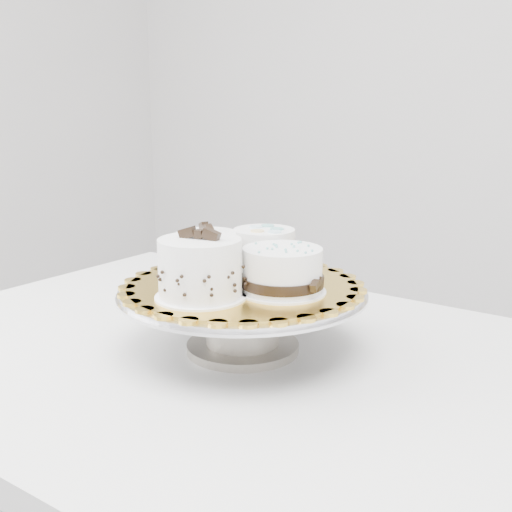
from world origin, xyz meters
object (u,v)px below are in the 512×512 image
Objects in this scene: cake_dots at (264,251)px; cake_board at (242,286)px; table at (250,408)px; cake_swirl at (200,270)px; cake_banded at (207,256)px; cake_ribbon at (283,272)px; cake_stand at (243,308)px.

cake_board is at bearing -90.89° from cake_dots.
table is at bearing -78.04° from cake_dots.
table is 0.24m from cake_swirl.
cake_banded is (-0.06, 0.09, -0.01)m from cake_swirl.
table is 8.90× the size of cake_ribbon.
cake_banded is 0.14m from cake_ribbon.
cake_dots is (-0.01, 0.07, 0.07)m from cake_stand.
cake_stand is 1.09× the size of cake_board.
cake_swirl reaches higher than cake_stand.
cake_board is 2.48× the size of cake_ribbon.
cake_board is 2.86× the size of cake_dots.
cake_dots reaches higher than table.
cake_stand is 0.10m from cake_banded.
cake_banded is (-0.07, 0.01, 0.07)m from cake_stand.
cake_swirl is 1.02× the size of cake_banded.
cake_board is at bearing 75.96° from cake_stand.
cake_ribbon is at bearing 9.66° from table.
cake_stand is 0.10m from cake_dots.
cake_banded is 0.95× the size of cake_ribbon.
cake_board is at bearing 29.15° from cake_banded.
cake_stand is 3.12× the size of cake_dots.
cake_board is 0.09m from cake_swirl.
cake_banded reaches higher than cake_board.
table is at bearing -25.24° from cake_stand.
cake_swirl is 0.11m from cake_banded.
table is 0.23m from cake_dots.
cake_stand is at bearing 29.15° from cake_banded.
cake_stand is (-0.02, 0.01, 0.15)m from table.
cake_board is 2.61× the size of cake_banded.
cake_banded reaches higher than table.
cake_ribbon is at bearing -1.42° from cake_board.
cake_banded is (-0.09, 0.02, 0.21)m from table.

